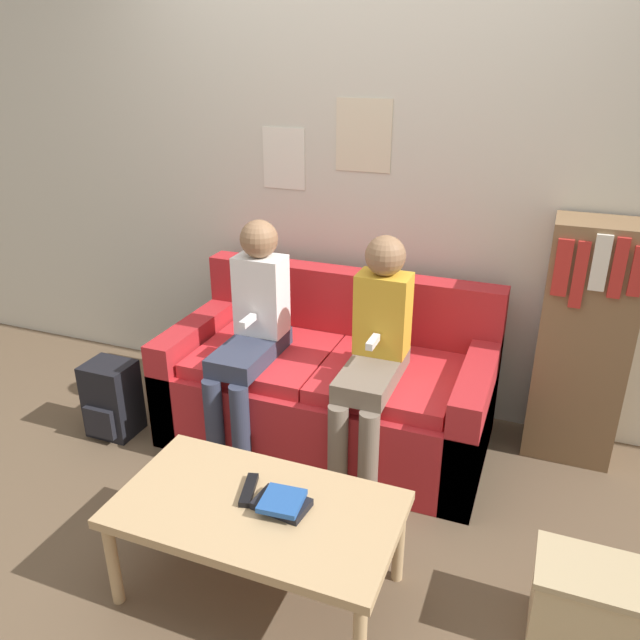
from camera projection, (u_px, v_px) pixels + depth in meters
ground_plane at (290, 493)px, 2.86m from camera, size 10.00×10.00×0.00m
wall_back at (365, 170)px, 3.21m from camera, size 8.00×0.07×2.60m
couch at (330, 387)px, 3.19m from camera, size 1.60×0.81×0.82m
coffee_table at (257, 515)px, 2.21m from camera, size 1.01×0.56×0.39m
person_left at (251, 327)px, 3.01m from camera, size 0.24×0.56×1.14m
person_right at (375, 349)px, 2.80m from camera, size 0.24×0.56×1.13m
tv_remote at (249, 490)px, 2.26m from camera, size 0.08×0.17×0.02m
book_stack at (282, 503)px, 2.17m from camera, size 0.20×0.16×0.05m
bookshelf at (583, 343)px, 2.94m from camera, size 0.41×0.30×1.19m
storage_box at (586, 605)px, 2.09m from camera, size 0.36×0.26×0.31m
backpack at (112, 399)px, 3.25m from camera, size 0.24×0.23×0.40m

